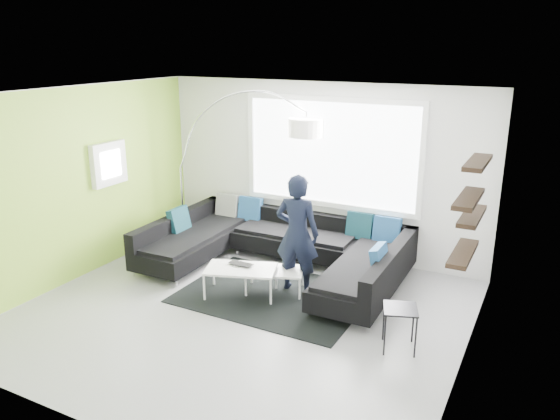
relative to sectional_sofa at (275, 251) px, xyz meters
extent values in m
plane|color=gray|center=(0.21, -1.34, -0.36)|extent=(5.50, 5.50, 0.00)
cube|color=silver|center=(0.21, 1.16, 1.04)|extent=(5.50, 0.04, 2.80)
cube|color=silver|center=(0.21, -3.84, 1.04)|extent=(5.50, 0.04, 2.80)
cube|color=silver|center=(-2.54, -1.34, 1.04)|extent=(0.04, 5.00, 2.80)
cube|color=silver|center=(2.96, -1.34, 1.04)|extent=(0.04, 5.00, 2.80)
cube|color=white|center=(0.21, -1.34, 2.44)|extent=(5.50, 5.00, 0.04)
cube|color=#93C638|center=(-2.53, -1.34, 1.04)|extent=(0.01, 5.00, 2.80)
cube|color=white|center=(0.41, 1.12, 1.34)|extent=(2.96, 0.06, 1.68)
cube|color=white|center=(-2.47, -0.74, 1.24)|extent=(0.12, 0.66, 0.66)
cube|color=black|center=(2.85, -0.94, 1.34)|extent=(0.20, 1.24, 0.95)
cube|color=black|center=(0.00, 0.00, -0.16)|extent=(3.79, 2.37, 0.40)
cube|color=black|center=(0.00, 0.00, 0.19)|extent=(3.79, 2.37, 0.30)
cube|color=navy|center=(0.00, 0.00, 0.25)|extent=(3.37, 0.23, 0.42)
cube|color=black|center=(0.34, -0.68, -0.35)|extent=(2.52, 1.85, 0.01)
cube|color=white|center=(0.12, -0.72, -0.16)|extent=(1.40, 1.09, 0.40)
cube|color=black|center=(2.26, -1.23, -0.10)|extent=(0.48, 0.48, 0.51)
imported|color=black|center=(0.55, -0.36, 0.48)|extent=(0.73, 0.58, 1.69)
imported|color=black|center=(-0.12, -0.83, 0.06)|extent=(0.37, 0.25, 0.03)
camera|label=1|loc=(3.60, -6.77, 3.03)|focal=35.00mm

